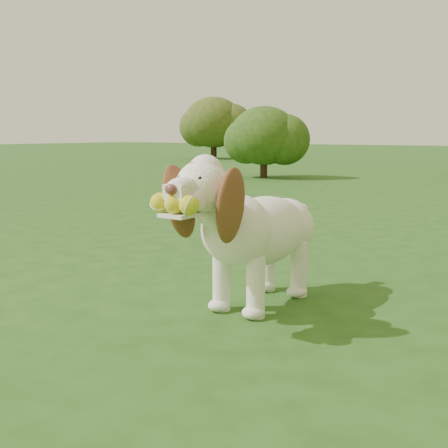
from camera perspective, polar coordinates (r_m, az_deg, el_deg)
The scene contains 4 objects.
ground at distance 3.39m, azimuth 11.93°, elevation -6.28°, with size 80.00×80.00×0.00m, color #224814.
dog at distance 2.85m, azimuth 2.88°, elevation -0.23°, with size 0.43×1.23×0.80m.
shrub_a at distance 11.41m, azimuth 4.09°, elevation 8.93°, with size 1.38×1.38×1.43m.
shrub_g at distance 20.06m, azimuth -1.06°, elevation 10.28°, with size 2.09×2.09×2.16m.
Camera 1 is at (1.18, -3.05, 0.89)m, focal length 45.00 mm.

